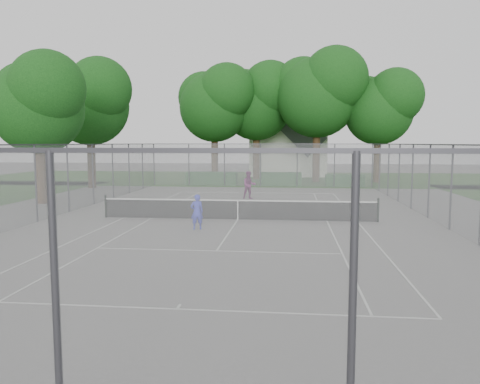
# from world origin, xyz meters

# --- Properties ---
(ground) EXTENTS (120.00, 120.00, 0.00)m
(ground) POSITION_xyz_m (0.00, 0.00, 0.00)
(ground) COLOR #615F5C
(ground) RESTS_ON ground
(grass_far) EXTENTS (60.00, 20.00, 0.00)m
(grass_far) POSITION_xyz_m (0.00, 26.00, 0.00)
(grass_far) COLOR #1D4213
(grass_far) RESTS_ON ground
(court_markings) EXTENTS (11.03, 23.83, 0.01)m
(court_markings) POSITION_xyz_m (0.00, 0.00, 0.01)
(court_markings) COLOR beige
(court_markings) RESTS_ON ground
(tennis_net) EXTENTS (12.87, 0.10, 1.10)m
(tennis_net) POSITION_xyz_m (0.00, 0.00, 0.51)
(tennis_net) COLOR black
(tennis_net) RESTS_ON ground
(perimeter_fence) EXTENTS (18.08, 34.08, 3.52)m
(perimeter_fence) POSITION_xyz_m (0.00, 0.00, 1.81)
(perimeter_fence) COLOR #38383D
(perimeter_fence) RESTS_ON ground
(tree_far_left) EXTENTS (7.60, 6.94, 10.92)m
(tree_far_left) POSITION_xyz_m (-4.68, 22.92, 7.51)
(tree_far_left) COLOR #372414
(tree_far_left) RESTS_ON ground
(tree_far_midleft) EXTENTS (7.93, 7.24, 11.40)m
(tree_far_midleft) POSITION_xyz_m (-0.82, 24.90, 7.84)
(tree_far_midleft) COLOR #372414
(tree_far_midleft) RESTS_ON ground
(tree_far_midright) EXTENTS (8.39, 7.66, 12.06)m
(tree_far_midright) POSITION_xyz_m (4.92, 22.05, 8.29)
(tree_far_midright) COLOR #372414
(tree_far_midright) RESTS_ON ground
(tree_far_right) EXTENTS (7.03, 6.42, 10.11)m
(tree_far_right) POSITION_xyz_m (10.38, 22.03, 6.94)
(tree_far_right) COLOR #372414
(tree_far_right) RESTS_ON ground
(tree_side_back) EXTENTS (7.03, 6.42, 10.11)m
(tree_side_back) POSITION_xyz_m (-13.21, 14.23, 6.94)
(tree_side_back) COLOR #372414
(tree_side_back) RESTS_ON ground
(tree_side_front) EXTENTS (6.10, 5.57, 8.77)m
(tree_side_front) POSITION_xyz_m (-12.19, 4.68, 6.02)
(tree_side_front) COLOR #372414
(tree_side_front) RESTS_ON ground
(hedge_left) EXTENTS (4.35, 1.31, 1.09)m
(hedge_left) POSITION_xyz_m (-4.29, 18.19, 0.54)
(hedge_left) COLOR #184B1A
(hedge_left) RESTS_ON ground
(hedge_mid) EXTENTS (3.49, 1.00, 1.10)m
(hedge_mid) POSITION_xyz_m (1.65, 18.05, 0.55)
(hedge_mid) COLOR #184B1A
(hedge_mid) RESTS_ON ground
(hedge_right) EXTENTS (3.15, 1.16, 0.95)m
(hedge_right) POSITION_xyz_m (6.96, 17.94, 0.47)
(hedge_right) COLOR #184B1A
(hedge_right) RESTS_ON ground
(house) EXTENTS (8.11, 6.29, 10.10)m
(house) POSITION_xyz_m (2.20, 30.49, 4.06)
(house) COLOR white
(house) RESTS_ON ground
(girl_player) EXTENTS (0.63, 0.52, 1.46)m
(girl_player) POSITION_xyz_m (-1.42, -2.57, 0.73)
(girl_player) COLOR #343CC5
(girl_player) RESTS_ON ground
(woman_player) EXTENTS (1.03, 0.91, 1.78)m
(woman_player) POSITION_xyz_m (-0.18, 8.24, 0.89)
(woman_player) COLOR #6F255D
(woman_player) RESTS_ON ground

